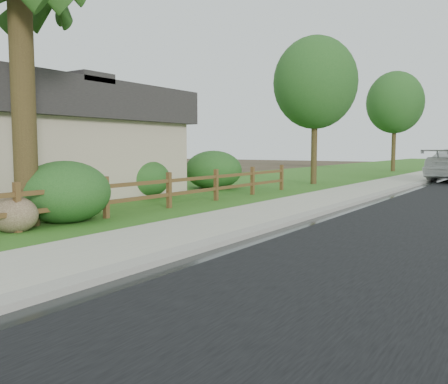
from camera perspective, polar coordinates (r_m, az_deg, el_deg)
The scene contains 11 objects.
sidewalk at distance 38.43m, azimuth 24.36°, elevation 2.25°, with size 2.20×90.00×0.10m, color #A29D8D.
grass_strip at distance 38.78m, azimuth 21.59°, elevation 2.34°, with size 1.60×90.00×0.06m, color #285919.
lawn_near at distance 40.19m, azimuth 14.32°, elevation 2.63°, with size 9.00×90.00×0.04m, color #285919.
ranch_fence at distance 12.91m, azimuth -10.08°, elevation -0.01°, with size 0.12×16.92×1.10m.
house at distance 19.06m, azimuth -25.23°, elevation 5.66°, with size 10.60×9.60×4.05m.
boulder at distance 10.95m, azimuth -24.00°, elevation -2.49°, with size 1.19×0.90×0.80m, color brown.
shrub_b at distance 11.88m, azimuth -18.59°, elevation -0.02°, with size 2.14×2.14×1.50m, color #1A4619.
shrub_c at distance 17.19m, azimuth -9.76°, elevation 1.61°, with size 1.96×1.96×1.42m, color #1A4619.
shrub_d at distance 20.62m, azimuth -1.28°, elevation 2.67°, with size 2.47×2.47×1.69m, color #1A4619.
tree_near_left at distance 23.82m, azimuth 10.92°, elevation 12.76°, with size 4.04×4.04×7.15m.
tree_mid_left at distance 38.13m, azimuth 19.89°, elevation 10.08°, with size 4.18×4.18×7.48m.
Camera 1 is at (5.29, -2.88, 1.80)m, focal length 38.00 mm.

